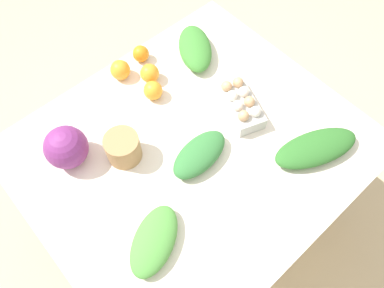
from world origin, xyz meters
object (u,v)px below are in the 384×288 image
cabbage_purple (66,147)px  paper_bag (123,148)px  egg_carton (240,103)px  orange_0 (150,73)px  orange_1 (153,90)px  greens_bunch_kale (195,48)px  greens_bunch_chard (154,241)px  orange_3 (141,54)px  greens_bunch_dandelion (199,154)px  orange_2 (120,70)px  greens_bunch_beet_tops (316,148)px

cabbage_purple → paper_bag: 0.20m
egg_carton → orange_0: egg_carton is taller
orange_0 → orange_1: (0.05, 0.08, -0.00)m
egg_carton → orange_1: egg_carton is taller
egg_carton → greens_bunch_kale: bearing=8.6°
orange_1 → greens_bunch_kale: bearing=-168.4°
greens_bunch_kale → greens_bunch_chard: size_ratio=1.07×
cabbage_purple → orange_1: 0.41m
cabbage_purple → greens_bunch_kale: (-0.69, -0.08, -0.04)m
greens_bunch_kale → orange_3: size_ratio=3.77×
greens_bunch_dandelion → orange_2: (-0.02, -0.52, 0.01)m
greens_bunch_chard → greens_bunch_dandelion: size_ratio=1.02×
paper_bag → orange_3: size_ratio=1.81×
greens_bunch_kale → orange_1: bearing=11.6°
greens_bunch_chard → greens_bunch_beet_tops: 0.68m
greens_bunch_beet_tops → orange_0: 0.73m
greens_bunch_kale → orange_0: orange_0 is taller
cabbage_purple → orange_2: size_ratio=1.91×
egg_carton → greens_bunch_dandelion: bearing=122.1°
orange_0 → orange_3: 0.12m
egg_carton → orange_3: size_ratio=3.70×
greens_bunch_beet_tops → orange_1: (0.29, -0.61, 0.01)m
greens_bunch_dandelion → greens_bunch_beet_tops: (-0.34, 0.27, -0.00)m
greens_bunch_kale → greens_bunch_beet_tops: (-0.01, 0.67, -0.01)m
greens_bunch_dandelion → orange_0: 0.43m
egg_carton → greens_bunch_dandelion: egg_carton is taller
paper_bag → orange_0: size_ratio=1.62×
greens_bunch_kale → orange_2: (0.32, -0.12, 0.00)m
paper_bag → orange_3: 0.48m
greens_bunch_dandelion → orange_2: bearing=-92.2°
orange_0 → greens_bunch_beet_tops: bearing=109.3°
egg_carton → orange_0: 0.40m
orange_0 → orange_1: orange_0 is taller
egg_carton → orange_0: bearing=44.9°
orange_3 → orange_0: bearing=70.1°
orange_2 → greens_bunch_dandelion: bearing=87.8°
cabbage_purple → paper_bag: size_ratio=1.23×
greens_bunch_chard → orange_0: bearing=-127.5°
egg_carton → paper_bag: size_ratio=2.04×
egg_carton → greens_bunch_chard: 0.63m
cabbage_purple → orange_3: 0.54m
orange_2 → greens_bunch_kale: bearing=159.8°
egg_carton → greens_bunch_chard: egg_carton is taller
egg_carton → greens_bunch_dandelion: size_ratio=1.07×
greens_bunch_dandelion → greens_bunch_beet_tops: greens_bunch_dandelion is taller
greens_bunch_chard → greens_bunch_dandelion: 0.35m
cabbage_purple → orange_0: (-0.46, -0.10, -0.04)m
cabbage_purple → greens_bunch_beet_tops: 0.92m
orange_2 → orange_0: bearing=130.5°
orange_1 → orange_0: bearing=-120.1°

